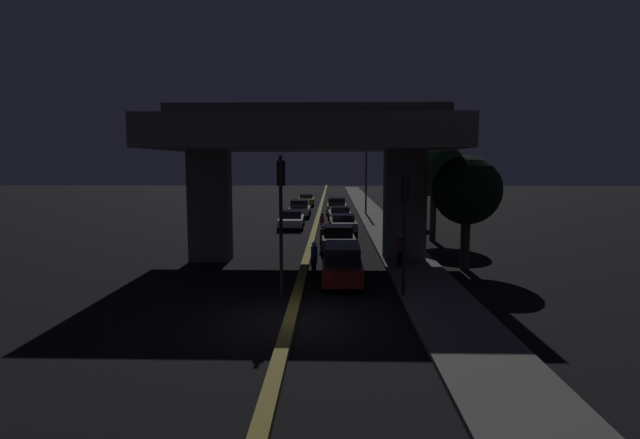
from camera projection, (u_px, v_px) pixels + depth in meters
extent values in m
plane|color=black|center=(291.00, 321.00, 16.47)|extent=(200.00, 200.00, 0.00)
cube|color=olive|center=(319.00, 213.00, 51.23)|extent=(0.39, 126.00, 0.24)
cube|color=#5B5956|center=(378.00, 221.00, 44.14)|extent=(2.76, 126.00, 0.16)
cube|color=#5B5956|center=(210.00, 206.00, 26.48)|extent=(2.14, 1.22, 5.88)
cube|color=#5B5956|center=(404.00, 206.00, 26.23)|extent=(2.14, 1.22, 5.88)
cube|color=#5B5956|center=(307.00, 135.00, 25.94)|extent=(15.09, 9.40, 1.54)
cube|color=#333335|center=(306.00, 111.00, 25.80)|extent=(15.09, 0.40, 0.90)
cylinder|color=black|center=(281.00, 228.00, 18.97)|extent=(0.14, 0.14, 5.50)
cube|color=black|center=(281.00, 173.00, 18.91)|extent=(0.30, 0.28, 0.95)
sphere|color=red|center=(281.00, 165.00, 19.03)|extent=(0.18, 0.18, 0.18)
sphere|color=black|center=(281.00, 173.00, 19.06)|extent=(0.18, 0.18, 0.18)
sphere|color=black|center=(281.00, 181.00, 19.09)|extent=(0.18, 0.18, 0.18)
cylinder|color=black|center=(404.00, 236.00, 18.88)|extent=(0.14, 0.14, 4.89)
cube|color=black|center=(404.00, 189.00, 18.86)|extent=(0.30, 0.28, 0.95)
sphere|color=red|center=(404.00, 181.00, 18.98)|extent=(0.18, 0.18, 0.18)
sphere|color=black|center=(404.00, 189.00, 19.01)|extent=(0.18, 0.18, 0.18)
sphere|color=black|center=(404.00, 197.00, 19.05)|extent=(0.18, 0.18, 0.18)
cylinder|color=#2D2D30|center=(366.00, 173.00, 49.92)|extent=(0.18, 0.18, 8.45)
cylinder|color=#2D2D30|center=(359.00, 132.00, 49.48)|extent=(1.58, 0.10, 0.10)
ellipsoid|color=#F2B759|center=(351.00, 133.00, 49.51)|extent=(0.56, 0.32, 0.24)
cube|color=#591414|center=(342.00, 268.00, 21.62)|extent=(1.71, 4.70, 0.65)
cube|color=black|center=(343.00, 253.00, 21.55)|extent=(1.49, 2.83, 0.72)
cylinder|color=black|center=(325.00, 268.00, 23.22)|extent=(0.21, 0.68, 0.68)
cylinder|color=black|center=(359.00, 268.00, 23.17)|extent=(0.21, 0.68, 0.68)
cylinder|color=black|center=(323.00, 284.00, 20.15)|extent=(0.21, 0.68, 0.68)
cylinder|color=black|center=(363.00, 284.00, 20.09)|extent=(0.21, 0.68, 0.68)
cube|color=red|center=(328.00, 280.00, 19.30)|extent=(0.18, 0.03, 0.11)
cube|color=red|center=(358.00, 280.00, 19.26)|extent=(0.18, 0.03, 0.11)
cube|color=#515459|center=(338.00, 240.00, 29.58)|extent=(1.99, 4.63, 0.68)
cube|color=black|center=(338.00, 230.00, 29.40)|extent=(1.69, 1.88, 0.54)
cylinder|color=black|center=(322.00, 242.00, 31.12)|extent=(0.22, 0.62, 0.61)
cylinder|color=black|center=(352.00, 242.00, 31.12)|extent=(0.22, 0.62, 0.61)
cylinder|color=black|center=(323.00, 250.00, 28.12)|extent=(0.22, 0.62, 0.61)
cylinder|color=black|center=(355.00, 250.00, 28.12)|extent=(0.22, 0.62, 0.61)
cube|color=red|center=(328.00, 246.00, 27.29)|extent=(0.18, 0.03, 0.11)
cube|color=red|center=(351.00, 246.00, 27.29)|extent=(0.18, 0.03, 0.11)
cube|color=#515459|center=(343.00, 224.00, 37.66)|extent=(2.05, 4.62, 0.61)
cube|color=black|center=(343.00, 217.00, 37.49)|extent=(1.71, 1.89, 0.45)
cylinder|color=black|center=(330.00, 226.00, 39.17)|extent=(0.23, 0.64, 0.63)
cylinder|color=black|center=(353.00, 226.00, 39.20)|extent=(0.23, 0.64, 0.63)
cylinder|color=black|center=(332.00, 231.00, 36.19)|extent=(0.23, 0.64, 0.63)
cylinder|color=black|center=(356.00, 231.00, 36.22)|extent=(0.23, 0.64, 0.63)
cube|color=red|center=(336.00, 228.00, 35.38)|extent=(0.18, 0.04, 0.11)
cube|color=red|center=(354.00, 228.00, 35.40)|extent=(0.18, 0.04, 0.11)
cube|color=silver|center=(340.00, 215.00, 44.40)|extent=(2.05, 4.21, 0.58)
cube|color=black|center=(340.00, 209.00, 44.24)|extent=(1.71, 1.73, 0.45)
cylinder|color=black|center=(329.00, 217.00, 45.76)|extent=(0.23, 0.63, 0.62)
cylinder|color=black|center=(349.00, 217.00, 45.80)|extent=(0.23, 0.63, 0.62)
cylinder|color=black|center=(330.00, 220.00, 43.05)|extent=(0.23, 0.63, 0.62)
cylinder|color=black|center=(351.00, 220.00, 43.10)|extent=(0.23, 0.63, 0.62)
cube|color=red|center=(334.00, 217.00, 42.32)|extent=(0.18, 0.04, 0.11)
cube|color=red|center=(349.00, 217.00, 42.35)|extent=(0.18, 0.04, 0.11)
cube|color=gold|center=(337.00, 208.00, 50.87)|extent=(1.93, 4.10, 0.73)
cube|color=black|center=(337.00, 201.00, 50.79)|extent=(1.69, 2.46, 0.63)
cylinder|color=black|center=(328.00, 210.00, 52.28)|extent=(0.20, 0.60, 0.60)
cylinder|color=black|center=(346.00, 210.00, 52.21)|extent=(0.20, 0.60, 0.60)
cylinder|color=black|center=(327.00, 213.00, 49.60)|extent=(0.20, 0.60, 0.60)
cylinder|color=black|center=(346.00, 213.00, 49.54)|extent=(0.20, 0.60, 0.60)
cube|color=red|center=(330.00, 209.00, 48.85)|extent=(0.18, 0.03, 0.11)
cube|color=red|center=(343.00, 209.00, 48.80)|extent=(0.18, 0.03, 0.11)
cube|color=silver|center=(291.00, 221.00, 40.11)|extent=(1.97, 4.80, 0.58)
cube|color=black|center=(291.00, 214.00, 40.17)|extent=(1.69, 1.94, 0.53)
cylinder|color=black|center=(302.00, 227.00, 38.58)|extent=(0.21, 0.60, 0.60)
cylinder|color=black|center=(278.00, 227.00, 38.58)|extent=(0.21, 0.60, 0.60)
cylinder|color=black|center=(304.00, 222.00, 41.70)|extent=(0.21, 0.60, 0.60)
cylinder|color=black|center=(282.00, 222.00, 41.71)|extent=(0.21, 0.60, 0.60)
cube|color=white|center=(301.00, 219.00, 42.49)|extent=(0.18, 0.03, 0.11)
cube|color=white|center=(285.00, 219.00, 42.50)|extent=(0.18, 0.03, 0.11)
cube|color=silver|center=(300.00, 210.00, 48.19)|extent=(1.90, 4.09, 0.64)
cube|color=black|center=(300.00, 204.00, 48.12)|extent=(1.67, 2.46, 0.68)
cylinder|color=black|center=(309.00, 215.00, 46.87)|extent=(0.20, 0.70, 0.70)
cylinder|color=black|center=(289.00, 215.00, 46.91)|extent=(0.20, 0.70, 0.70)
cylinder|color=black|center=(310.00, 212.00, 49.55)|extent=(0.20, 0.70, 0.70)
cylinder|color=black|center=(291.00, 212.00, 49.58)|extent=(0.20, 0.70, 0.70)
cube|color=white|center=(308.00, 209.00, 50.22)|extent=(0.18, 0.03, 0.11)
cube|color=white|center=(295.00, 209.00, 50.25)|extent=(0.18, 0.03, 0.11)
cube|color=gold|center=(306.00, 201.00, 60.76)|extent=(1.91, 4.30, 0.62)
cube|color=black|center=(306.00, 196.00, 60.80)|extent=(1.61, 1.75, 0.47)
cylinder|color=black|center=(313.00, 204.00, 59.41)|extent=(0.22, 0.69, 0.69)
cylinder|color=black|center=(299.00, 204.00, 59.39)|extent=(0.22, 0.69, 0.69)
cylinder|color=black|center=(313.00, 202.00, 62.19)|extent=(0.22, 0.69, 0.69)
cylinder|color=black|center=(300.00, 202.00, 62.18)|extent=(0.22, 0.69, 0.69)
cube|color=white|center=(312.00, 200.00, 62.89)|extent=(0.18, 0.04, 0.11)
cube|color=white|center=(302.00, 200.00, 62.88)|extent=(0.18, 0.04, 0.11)
cylinder|color=black|center=(315.00, 263.00, 24.53)|extent=(0.11, 0.58, 0.58)
cylinder|color=black|center=(313.00, 268.00, 23.36)|extent=(0.13, 0.58, 0.58)
cube|color=black|center=(314.00, 261.00, 23.92)|extent=(0.28, 0.91, 0.32)
cylinder|color=navy|center=(314.00, 252.00, 23.87)|extent=(0.34, 0.34, 0.56)
sphere|color=silver|center=(314.00, 244.00, 23.83)|extent=(0.24, 0.24, 0.24)
cube|color=red|center=(313.00, 264.00, 23.29)|extent=(0.08, 0.03, 0.08)
cylinder|color=black|center=(323.00, 243.00, 30.54)|extent=(0.11, 0.62, 0.62)
cylinder|color=black|center=(321.00, 247.00, 29.21)|extent=(0.13, 0.62, 0.62)
cube|color=navy|center=(322.00, 242.00, 29.85)|extent=(0.30, 1.03, 0.32)
cylinder|color=#3F3F44|center=(322.00, 234.00, 29.80)|extent=(0.34, 0.34, 0.59)
sphere|color=silver|center=(322.00, 227.00, 29.75)|extent=(0.24, 0.24, 0.24)
cube|color=red|center=(321.00, 243.00, 29.13)|extent=(0.08, 0.03, 0.08)
cylinder|color=black|center=(322.00, 226.00, 38.92)|extent=(0.09, 0.61, 0.61)
cylinder|color=black|center=(322.00, 228.00, 37.65)|extent=(0.11, 0.61, 0.61)
cube|color=silver|center=(322.00, 224.00, 38.26)|extent=(0.25, 0.97, 0.32)
cylinder|color=maroon|center=(322.00, 219.00, 38.21)|extent=(0.32, 0.32, 0.48)
sphere|color=black|center=(322.00, 214.00, 38.17)|extent=(0.24, 0.24, 0.24)
cube|color=red|center=(322.00, 225.00, 37.57)|extent=(0.08, 0.03, 0.08)
cylinder|color=black|center=(400.00, 259.00, 24.41)|extent=(0.33, 0.33, 0.77)
cylinder|color=maroon|center=(401.00, 244.00, 24.33)|extent=(0.39, 0.39, 0.64)
sphere|color=tan|center=(401.00, 236.00, 24.29)|extent=(0.21, 0.21, 0.21)
cylinder|color=#38281C|center=(465.00, 243.00, 24.41)|extent=(0.46, 0.46, 2.65)
sphere|color=black|center=(467.00, 190.00, 24.12)|extent=(3.35, 3.35, 3.35)
cylinder|color=#2D2116|center=(433.00, 215.00, 33.38)|extent=(0.42, 0.42, 3.45)
sphere|color=black|center=(434.00, 168.00, 33.02)|extent=(3.88, 3.88, 3.88)
cylinder|color=#38281C|center=(402.00, 207.00, 42.97)|extent=(0.35, 0.35, 2.88)
sphere|color=black|center=(403.00, 177.00, 42.68)|extent=(3.13, 3.13, 3.13)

